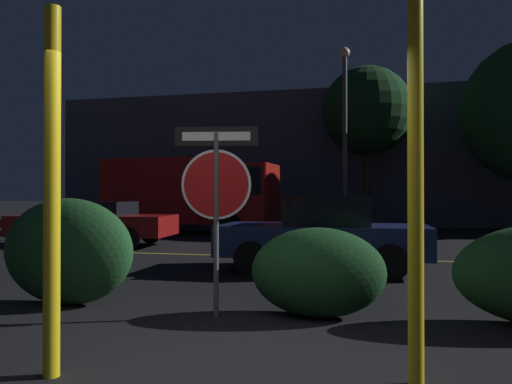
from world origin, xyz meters
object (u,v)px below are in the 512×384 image
yellow_pole_right (415,144)px  passing_car_1 (95,223)px  tree_2 (367,111)px  stop_sign (216,183)px  yellow_pole_left (52,191)px  hedge_bush_2 (318,272)px  delivery_truck (194,191)px  passing_car_2 (324,233)px  hedge_bush_1 (68,251)px  street_lamp (345,125)px

yellow_pole_right → passing_car_1: size_ratio=0.77×
yellow_pole_right → tree_2: 18.63m
stop_sign → yellow_pole_left: size_ratio=0.76×
hedge_bush_2 → delivery_truck: (-5.85, 12.05, 1.06)m
yellow_pole_left → passing_car_1: (-5.11, 9.23, -0.78)m
yellow_pole_left → hedge_bush_2: (1.81, 2.33, -0.91)m
passing_car_2 → delivery_truck: (-5.61, 8.48, 0.88)m
stop_sign → hedge_bush_2: 1.55m
passing_car_2 → stop_sign: bearing=166.4°
stop_sign → hedge_bush_1: 2.24m
hedge_bush_2 → tree_2: size_ratio=0.22×
stop_sign → tree_2: 17.15m
stop_sign → passing_car_1: size_ratio=0.48×
hedge_bush_2 → delivery_truck: bearing=115.9°
hedge_bush_1 → hedge_bush_2: hedge_bush_1 is taller
yellow_pole_right → street_lamp: (-1.14, 13.78, 2.12)m
hedge_bush_1 → hedge_bush_2: (3.19, 0.04, -0.17)m
yellow_pole_right → passing_car_2: (-1.15, 5.47, -1.07)m
delivery_truck → tree_2: (6.35, 4.37, 3.51)m
hedge_bush_1 → street_lamp: 12.69m
yellow_pole_left → passing_car_2: (1.57, 5.91, -0.73)m
yellow_pole_right → tree_2: size_ratio=0.50×
hedge_bush_1 → tree_2: bearing=77.4°
hedge_bush_2 → tree_2: tree_2 is taller
street_lamp → hedge_bush_1: bearing=-103.9°
passing_car_2 → delivery_truck: bearing=33.0°
passing_car_2 → hedge_bush_2: bearing=-176.7°
tree_2 → passing_car_2: bearing=-93.3°
hedge_bush_1 → delivery_truck: (-2.66, 12.09, 0.90)m
stop_sign → yellow_pole_right: (2.04, -1.63, 0.23)m
yellow_pole_left → street_lamp: street_lamp is taller
hedge_bush_2 → street_lamp: street_lamp is taller
passing_car_2 → hedge_bush_1: bearing=140.3°
hedge_bush_2 → hedge_bush_1: bearing=-179.3°
yellow_pole_left → passing_car_1: size_ratio=0.62×
yellow_pole_right → hedge_bush_1: size_ratio=1.98×
stop_sign → tree_2: tree_2 is taller
delivery_truck → street_lamp: 6.07m
tree_2 → yellow_pole_right: bearing=-88.7°
delivery_truck → tree_2: size_ratio=0.92×
passing_car_2 → tree_2: tree_2 is taller
passing_car_1 → hedge_bush_1: bearing=-157.0°
stop_sign → passing_car_2: 4.04m
yellow_pole_left → hedge_bush_1: size_ratio=1.60×
yellow_pole_right → passing_car_2: yellow_pole_right is taller
delivery_truck → street_lamp: street_lamp is taller
stop_sign → hedge_bush_1: size_ratio=1.22×
yellow_pole_right → delivery_truck: bearing=115.8°
hedge_bush_2 → passing_car_2: passing_car_2 is taller
hedge_bush_1 → tree_2: (3.69, 16.46, 4.41)m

